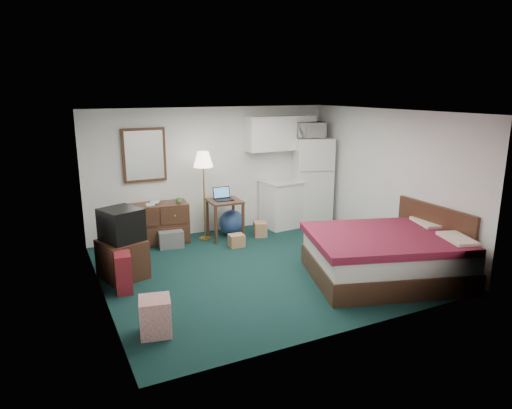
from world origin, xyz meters
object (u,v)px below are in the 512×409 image
desk (225,219)px  suitcase (123,273)px  fridge (312,181)px  tv_stand (123,259)px  floor_lamp (204,196)px  kitchen_counter (284,204)px  dresser (158,223)px  bed (385,257)px

desk → suitcase: 2.76m
desk → fridge: bearing=8.6°
fridge → tv_stand: fridge is taller
floor_lamp → tv_stand: floor_lamp is taller
kitchen_counter → suitcase: kitchen_counter is taller
floor_lamp → suitcase: size_ratio=2.96×
desk → kitchen_counter: kitchen_counter is taller
dresser → tv_stand: size_ratio=1.71×
dresser → bed: dresser is taller
fridge → desk: bearing=-156.8°
kitchen_counter → fridge: bearing=-7.5°
fridge → suitcase: bearing=-139.4°
bed → suitcase: size_ratio=3.82×
dresser → tv_stand: (-0.91, -1.38, -0.08)m
suitcase → fridge: bearing=29.5°
suitcase → tv_stand: bearing=87.8°
desk → floor_lamp: bearing=163.8°
desk → suitcase: bearing=-140.7°
kitchen_counter → suitcase: (-3.68, -1.85, -0.19)m
fridge → tv_stand: (-4.24, -1.28, -0.63)m
kitchen_counter → desk: bearing=-176.0°
dresser → desk: 1.27m
bed → tv_stand: bearing=170.8°
kitchen_counter → suitcase: size_ratio=1.65×
floor_lamp → desk: floor_lamp is taller
dresser → bed: size_ratio=0.51×
suitcase → desk: bearing=42.8°
floor_lamp → bed: floor_lamp is taller
dresser → fridge: (3.33, -0.10, 0.54)m
floor_lamp → bed: bearing=-58.8°
fridge → kitchen_counter: bearing=-164.8°
suitcase → floor_lamp: bearing=50.0°
floor_lamp → desk: size_ratio=2.23×
desk → tv_stand: bearing=-149.9°
desk → kitchen_counter: bearing=12.1°
tv_stand → suitcase: 0.54m
desk → tv_stand: 2.40m
tv_stand → suitcase: size_ratio=1.13×
fridge → floor_lamp: bearing=-160.6°
floor_lamp → desk: bearing=-19.5°
floor_lamp → fridge: (2.46, 0.07, 0.07)m
bed → dresser: bearing=147.7°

